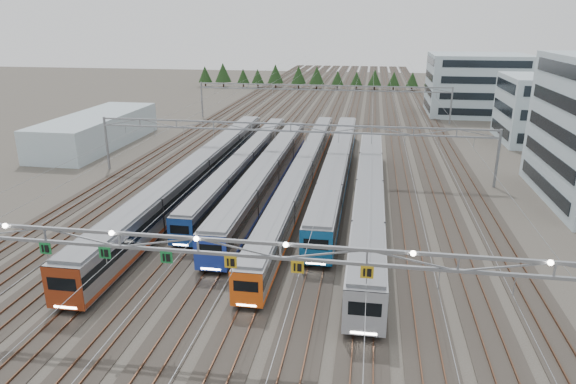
# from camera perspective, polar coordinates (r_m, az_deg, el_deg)

# --- Properties ---
(ground) EXTENTS (400.00, 400.00, 0.00)m
(ground) POSITION_cam_1_polar(r_m,az_deg,el_deg) (38.55, -9.35, -15.79)
(ground) COLOR #47423A
(ground) RESTS_ON ground
(track_bed) EXTENTS (54.00, 260.00, 5.42)m
(track_bed) POSITION_cam_1_polar(r_m,az_deg,el_deg) (131.98, 4.41, 9.78)
(track_bed) COLOR #2D2823
(track_bed) RESTS_ON ground
(train_a) EXTENTS (3.19, 63.03, 4.16)m
(train_a) POSITION_cam_1_polar(r_m,az_deg,el_deg) (69.05, -9.95, 2.10)
(train_a) COLOR black
(train_a) RESTS_ON ground
(train_b) EXTENTS (2.61, 53.08, 3.40)m
(train_b) POSITION_cam_1_polar(r_m,az_deg,el_deg) (74.89, -4.81, 3.31)
(train_b) COLOR black
(train_b) RESTS_ON ground
(train_c) EXTENTS (3.01, 51.36, 3.93)m
(train_c) POSITION_cam_1_polar(r_m,az_deg,el_deg) (68.69, -2.26, 2.18)
(train_c) COLOR black
(train_c) RESTS_ON ground
(train_d) EXTENTS (2.65, 65.69, 3.45)m
(train_d) POSITION_cam_1_polar(r_m,az_deg,el_deg) (69.85, 1.68, 2.26)
(train_d) COLOR black
(train_d) RESTS_ON ground
(train_e) EXTENTS (3.04, 55.40, 3.96)m
(train_e) POSITION_cam_1_polar(r_m,az_deg,el_deg) (71.92, 5.52, 2.88)
(train_e) COLOR black
(train_e) RESTS_ON ground
(train_f) EXTENTS (3.13, 51.93, 4.08)m
(train_f) POSITION_cam_1_polar(r_m,az_deg,el_deg) (60.32, 8.99, -0.32)
(train_f) COLOR black
(train_f) RESTS_ON ground
(gantry_near) EXTENTS (56.36, 0.61, 8.08)m
(gantry_near) POSITION_cam_1_polar(r_m,az_deg,el_deg) (34.98, -10.09, -6.26)
(gantry_near) COLOR gray
(gantry_near) RESTS_ON ground
(gantry_mid) EXTENTS (56.36, 0.36, 8.00)m
(gantry_mid) POSITION_cam_1_polar(r_m,az_deg,el_deg) (72.45, 0.30, 6.46)
(gantry_mid) COLOR gray
(gantry_mid) RESTS_ON ground
(gantry_far) EXTENTS (56.36, 0.36, 8.00)m
(gantry_far) POSITION_cam_1_polar(r_m,az_deg,el_deg) (116.49, 3.81, 11.05)
(gantry_far) COLOR gray
(gantry_far) RESTS_ON ground
(depot_bldg_mid) EXTENTS (14.00, 16.00, 12.05)m
(depot_bldg_mid) POSITION_cam_1_polar(r_m,az_deg,el_deg) (105.79, 26.48, 8.20)
(depot_bldg_mid) COLOR #ADC6CF
(depot_bldg_mid) RESTS_ON ground
(depot_bldg_north) EXTENTS (22.00, 18.00, 14.03)m
(depot_bldg_north) POSITION_cam_1_polar(r_m,az_deg,el_deg) (132.02, 20.21, 11.14)
(depot_bldg_north) COLOR #ADC6CF
(depot_bldg_north) RESTS_ON ground
(west_shed) EXTENTS (10.00, 30.00, 5.48)m
(west_shed) POSITION_cam_1_polar(r_m,az_deg,el_deg) (99.03, -20.50, 6.44)
(west_shed) COLOR #ADC6CF
(west_shed) RESTS_ON ground
(treeline) EXTENTS (87.50, 5.60, 7.02)m
(treeline) POSITION_cam_1_polar(r_m,az_deg,el_deg) (170.74, 4.23, 12.71)
(treeline) COLOR #332114
(treeline) RESTS_ON ground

